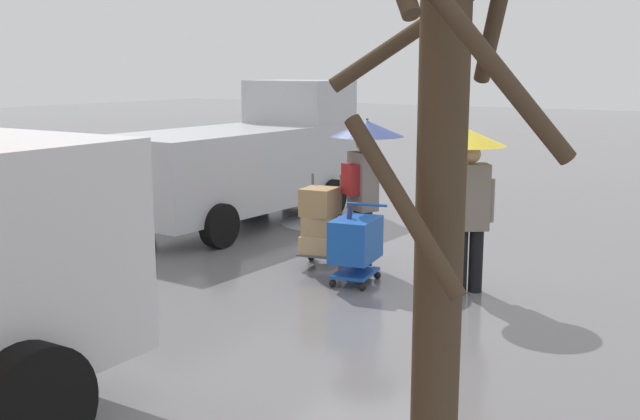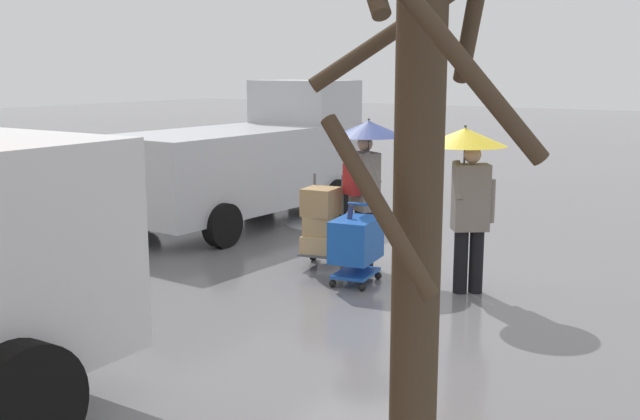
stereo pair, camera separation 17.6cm
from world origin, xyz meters
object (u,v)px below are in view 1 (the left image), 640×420
bare_tree_near (436,269)px  cargo_van_parked_right (247,159)px  pedestrian_pink_side (365,159)px  pedestrian_black_side (467,170)px  shopping_cart_vendor (356,242)px  hand_dolly_boxes (320,223)px

bare_tree_near → cargo_van_parked_right: bearing=-46.1°
pedestrian_pink_side → pedestrian_black_side: (-1.73, 0.42, 0.01)m
pedestrian_pink_side → bare_tree_near: size_ratio=0.53×
cargo_van_parked_right → shopping_cart_vendor: cargo_van_parked_right is taller
pedestrian_black_side → hand_dolly_boxes: bearing=-0.9°
shopping_cart_vendor → hand_dolly_boxes: size_ratio=0.79×
shopping_cart_vendor → pedestrian_black_side: pedestrian_black_side is taller
pedestrian_pink_side → cargo_van_parked_right: bearing=-25.1°
cargo_van_parked_right → bare_tree_near: (-7.30, 7.58, 0.70)m
cargo_van_parked_right → pedestrian_black_side: (-5.16, 2.03, 0.41)m
pedestrian_pink_side → pedestrian_black_side: same height
pedestrian_pink_side → bare_tree_near: bearing=122.9°
cargo_van_parked_right → bare_tree_near: bearing=133.9°
pedestrian_black_side → bare_tree_near: bearing=111.1°
shopping_cart_vendor → hand_dolly_boxes: 0.99m
cargo_van_parked_right → hand_dolly_boxes: size_ratio=4.09×
hand_dolly_boxes → bare_tree_near: bare_tree_near is taller
hand_dolly_boxes → bare_tree_near: (-4.37, 5.58, 1.23)m
pedestrian_pink_side → bare_tree_near: (-3.86, 5.97, 0.31)m
cargo_van_parked_right → pedestrian_pink_side: bearing=154.9°
hand_dolly_boxes → pedestrian_black_side: pedestrian_black_side is taller
shopping_cart_vendor → hand_dolly_boxes: (0.87, -0.45, 0.08)m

